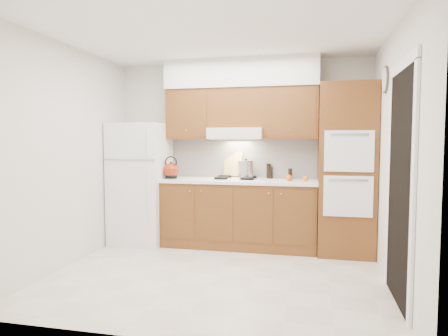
# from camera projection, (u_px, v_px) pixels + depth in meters

# --- Properties ---
(floor) EXTENTS (3.60, 3.60, 0.00)m
(floor) POSITION_uv_depth(u_px,v_px,m) (217.00, 275.00, 4.40)
(floor) COLOR beige
(floor) RESTS_ON ground
(ceiling) EXTENTS (3.60, 3.60, 0.00)m
(ceiling) POSITION_uv_depth(u_px,v_px,m) (217.00, 34.00, 4.22)
(ceiling) COLOR white
(ceiling) RESTS_ON wall_back
(wall_back) EXTENTS (3.60, 0.02, 2.60)m
(wall_back) POSITION_uv_depth(u_px,v_px,m) (241.00, 153.00, 5.77)
(wall_back) COLOR silver
(wall_back) RESTS_ON floor
(wall_left) EXTENTS (0.02, 3.00, 2.60)m
(wall_left) POSITION_uv_depth(u_px,v_px,m) (69.00, 156.00, 4.70)
(wall_left) COLOR silver
(wall_left) RESTS_ON floor
(wall_right) EXTENTS (0.02, 3.00, 2.60)m
(wall_right) POSITION_uv_depth(u_px,v_px,m) (394.00, 159.00, 3.92)
(wall_right) COLOR silver
(wall_right) RESTS_ON floor
(fridge) EXTENTS (0.75, 0.72, 1.72)m
(fridge) POSITION_uv_depth(u_px,v_px,m) (141.00, 183.00, 5.76)
(fridge) COLOR white
(fridge) RESTS_ON floor
(base_cabinets) EXTENTS (2.11, 0.60, 0.90)m
(base_cabinets) POSITION_uv_depth(u_px,v_px,m) (239.00, 215.00, 5.53)
(base_cabinets) COLOR brown
(base_cabinets) RESTS_ON floor
(countertop) EXTENTS (2.13, 0.62, 0.04)m
(countertop) POSITION_uv_depth(u_px,v_px,m) (239.00, 181.00, 5.49)
(countertop) COLOR white
(countertop) RESTS_ON base_cabinets
(backsplash) EXTENTS (2.11, 0.03, 0.56)m
(backsplash) POSITION_uv_depth(u_px,v_px,m) (243.00, 158.00, 5.76)
(backsplash) COLOR white
(backsplash) RESTS_ON countertop
(oven_cabinet) EXTENTS (0.70, 0.65, 2.20)m
(oven_cabinet) POSITION_uv_depth(u_px,v_px,m) (346.00, 170.00, 5.16)
(oven_cabinet) COLOR brown
(oven_cabinet) RESTS_ON floor
(upper_cab_left) EXTENTS (0.63, 0.33, 0.70)m
(upper_cab_left) POSITION_uv_depth(u_px,v_px,m) (190.00, 115.00, 5.73)
(upper_cab_left) COLOR brown
(upper_cab_left) RESTS_ON wall_back
(upper_cab_right) EXTENTS (0.73, 0.33, 0.70)m
(upper_cab_right) POSITION_uv_depth(u_px,v_px,m) (291.00, 113.00, 5.42)
(upper_cab_right) COLOR brown
(upper_cab_right) RESTS_ON wall_back
(range_hood) EXTENTS (0.75, 0.45, 0.15)m
(range_hood) POSITION_uv_depth(u_px,v_px,m) (237.00, 133.00, 5.54)
(range_hood) COLOR silver
(range_hood) RESTS_ON wall_back
(upper_cab_over_hood) EXTENTS (0.75, 0.33, 0.55)m
(upper_cab_over_hood) POSITION_uv_depth(u_px,v_px,m) (237.00, 108.00, 5.57)
(upper_cab_over_hood) COLOR brown
(upper_cab_over_hood) RESTS_ON range_hood
(soffit) EXTENTS (2.13, 0.36, 0.40)m
(soffit) POSITION_uv_depth(u_px,v_px,m) (241.00, 74.00, 5.52)
(soffit) COLOR silver
(soffit) RESTS_ON wall_back
(cooktop) EXTENTS (0.74, 0.50, 0.01)m
(cooktop) POSITION_uv_depth(u_px,v_px,m) (236.00, 179.00, 5.52)
(cooktop) COLOR white
(cooktop) RESTS_ON countertop
(doorway) EXTENTS (0.02, 0.90, 2.10)m
(doorway) POSITION_uv_depth(u_px,v_px,m) (400.00, 188.00, 3.60)
(doorway) COLOR black
(doorway) RESTS_ON floor
(wall_clock) EXTENTS (0.02, 0.30, 0.30)m
(wall_clock) POSITION_uv_depth(u_px,v_px,m) (385.00, 80.00, 4.40)
(wall_clock) COLOR #3F3833
(wall_clock) RESTS_ON wall_right
(kettle) EXTENTS (0.24, 0.24, 0.21)m
(kettle) POSITION_uv_depth(u_px,v_px,m) (171.00, 171.00, 5.61)
(kettle) COLOR maroon
(kettle) RESTS_ON countertop
(cutting_board) EXTENTS (0.28, 0.13, 0.36)m
(cutting_board) POSITION_uv_depth(u_px,v_px,m) (233.00, 164.00, 5.76)
(cutting_board) COLOR tan
(cutting_board) RESTS_ON countertop
(stock_pot) EXTENTS (0.26, 0.26, 0.22)m
(stock_pot) POSITION_uv_depth(u_px,v_px,m) (246.00, 169.00, 5.55)
(stock_pot) COLOR silver
(stock_pot) RESTS_ON cooktop
(condiment_a) EXTENTS (0.08, 0.08, 0.21)m
(condiment_a) POSITION_uv_depth(u_px,v_px,m) (268.00, 171.00, 5.65)
(condiment_a) COLOR black
(condiment_a) RESTS_ON countertop
(condiment_b) EXTENTS (0.07, 0.07, 0.17)m
(condiment_b) POSITION_uv_depth(u_px,v_px,m) (271.00, 173.00, 5.65)
(condiment_b) COLOR black
(condiment_b) RESTS_ON countertop
(condiment_c) EXTENTS (0.05, 0.05, 0.15)m
(condiment_c) POSITION_uv_depth(u_px,v_px,m) (290.00, 174.00, 5.50)
(condiment_c) COLOR black
(condiment_c) RESTS_ON countertop
(orange_near) EXTENTS (0.07, 0.07, 0.07)m
(orange_near) POSITION_uv_depth(u_px,v_px,m) (306.00, 179.00, 5.26)
(orange_near) COLOR #D94B0B
(orange_near) RESTS_ON countertop
(orange_far) EXTENTS (0.11, 0.11, 0.08)m
(orange_far) POSITION_uv_depth(u_px,v_px,m) (289.00, 178.00, 5.33)
(orange_far) COLOR #FD540D
(orange_far) RESTS_ON countertop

